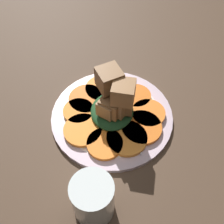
# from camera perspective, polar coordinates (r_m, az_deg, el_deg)

# --- Properties ---
(table_slab) EXTENTS (1.20, 1.20, 0.02)m
(table_slab) POSITION_cam_1_polar(r_m,az_deg,el_deg) (0.65, 0.00, -1.63)
(table_slab) COLOR #4C3828
(table_slab) RESTS_ON ground
(plate) EXTENTS (0.28, 0.28, 0.01)m
(plate) POSITION_cam_1_polar(r_m,az_deg,el_deg) (0.64, 0.00, -0.85)
(plate) COLOR silver
(plate) RESTS_ON table_slab
(carrot_slice_0) EXTENTS (0.07, 0.07, 0.01)m
(carrot_slice_0) POSITION_cam_1_polar(r_m,az_deg,el_deg) (0.64, -6.86, -0.13)
(carrot_slice_0) COLOR orange
(carrot_slice_0) RESTS_ON plate
(carrot_slice_1) EXTENTS (0.08, 0.08, 0.01)m
(carrot_slice_1) POSITION_cam_1_polar(r_m,az_deg,el_deg) (0.61, -5.97, -3.66)
(carrot_slice_1) COLOR orange
(carrot_slice_1) RESTS_ON plate
(carrot_slice_2) EXTENTS (0.08, 0.08, 0.01)m
(carrot_slice_2) POSITION_cam_1_polar(r_m,az_deg,el_deg) (0.59, -1.48, -6.46)
(carrot_slice_2) COLOR orange
(carrot_slice_2) RESTS_ON plate
(carrot_slice_3) EXTENTS (0.09, 0.09, 0.01)m
(carrot_slice_3) POSITION_cam_1_polar(r_m,az_deg,el_deg) (0.60, 3.02, -5.32)
(carrot_slice_3) COLOR orange
(carrot_slice_3) RESTS_ON plate
(carrot_slice_4) EXTENTS (0.09, 0.09, 0.01)m
(carrot_slice_4) POSITION_cam_1_polar(r_m,az_deg,el_deg) (0.61, 6.04, -3.14)
(carrot_slice_4) COLOR orange
(carrot_slice_4) RESTS_ON plate
(carrot_slice_5) EXTENTS (0.08, 0.08, 0.01)m
(carrot_slice_5) POSITION_cam_1_polar(r_m,az_deg,el_deg) (0.64, 7.37, -0.26)
(carrot_slice_5) COLOR orange
(carrot_slice_5) RESTS_ON plate
(carrot_slice_6) EXTENTS (0.07, 0.07, 0.01)m
(carrot_slice_6) POSITION_cam_1_polar(r_m,az_deg,el_deg) (0.67, 4.91, 3.23)
(carrot_slice_6) COLOR orange
(carrot_slice_6) RESTS_ON plate
(carrot_slice_7) EXTENTS (0.07, 0.07, 0.01)m
(carrot_slice_7) POSITION_cam_1_polar(r_m,az_deg,el_deg) (0.68, 1.33, 4.71)
(carrot_slice_7) COLOR orange
(carrot_slice_7) RESTS_ON plate
(carrot_slice_8) EXTENTS (0.08, 0.08, 0.01)m
(carrot_slice_8) POSITION_cam_1_polar(r_m,az_deg,el_deg) (0.68, -1.94, 4.73)
(carrot_slice_8) COLOR orange
(carrot_slice_8) RESTS_ON plate
(carrot_slice_9) EXTENTS (0.09, 0.09, 0.01)m
(carrot_slice_9) POSITION_cam_1_polar(r_m,az_deg,el_deg) (0.66, -5.11, 2.63)
(carrot_slice_9) COLOR orange
(carrot_slice_9) RESTS_ON plate
(center_pile) EXTENTS (0.11, 0.10, 0.12)m
(center_pile) POSITION_cam_1_polar(r_m,az_deg,el_deg) (0.60, 0.50, 1.96)
(center_pile) COLOR #1E4723
(center_pile) RESTS_ON plate
(fork) EXTENTS (0.18, 0.03, 0.00)m
(fork) POSITION_cam_1_polar(r_m,az_deg,el_deg) (0.63, 5.48, -1.82)
(fork) COLOR silver
(fork) RESTS_ON plate
(water_glass) EXTENTS (0.07, 0.07, 0.10)m
(water_glass) POSITION_cam_1_polar(r_m,az_deg,el_deg) (0.51, -3.88, -17.20)
(water_glass) COLOR silver
(water_glass) RESTS_ON table_slab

